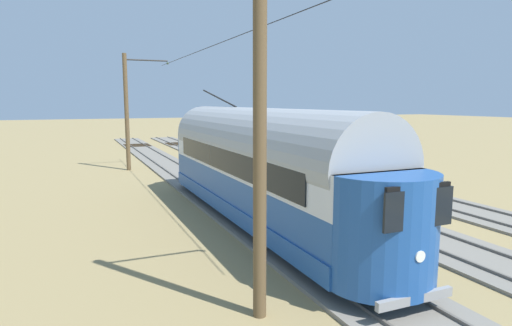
% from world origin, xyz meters
% --- Properties ---
extents(ground_plane, '(220.00, 220.00, 0.00)m').
position_xyz_m(ground_plane, '(0.00, 0.00, 0.00)').
color(ground_plane, '#937F51').
extents(track_streetcar_siding, '(2.80, 80.00, 0.18)m').
position_xyz_m(track_streetcar_siding, '(-4.33, -0.31, 0.05)').
color(track_streetcar_siding, slate).
rests_on(track_streetcar_siding, ground).
extents(track_adjacent_siding, '(2.80, 80.00, 0.18)m').
position_xyz_m(track_adjacent_siding, '(0.00, -0.31, 0.05)').
color(track_adjacent_siding, slate).
rests_on(track_adjacent_siding, ground).
extents(track_third_siding, '(2.80, 80.00, 0.18)m').
position_xyz_m(track_third_siding, '(4.33, -0.31, 0.05)').
color(track_third_siding, slate).
rests_on(track_third_siding, ground).
extents(vintage_streetcar, '(2.65, 16.45, 4.95)m').
position_xyz_m(vintage_streetcar, '(4.33, 0.19, 2.26)').
color(vintage_streetcar, '#1E4C93').
rests_on(vintage_streetcar, ground).
extents(catenary_pole_foreground, '(3.01, 0.28, 7.64)m').
position_xyz_m(catenary_pole_foreground, '(7.04, -14.91, 3.99)').
color(catenary_pole_foreground, brown).
rests_on(catenary_pole_foreground, ground).
extents(catenary_pole_mid_near, '(3.01, 0.28, 7.64)m').
position_xyz_m(catenary_pole_mid_near, '(7.04, 6.78, 3.99)').
color(catenary_pole_mid_near, brown).
rests_on(catenary_pole_mid_near, ground).
extents(overhead_wire_run, '(2.81, 25.70, 0.18)m').
position_xyz_m(overhead_wire_run, '(4.42, -4.77, 7.10)').
color(overhead_wire_run, black).
rests_on(overhead_wire_run, ground).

